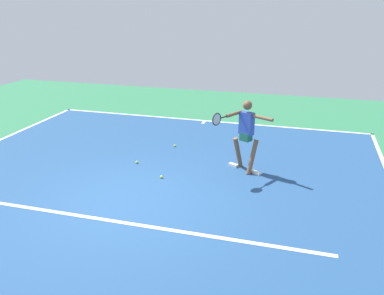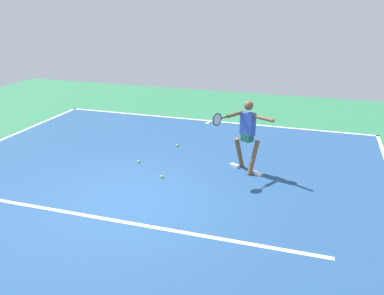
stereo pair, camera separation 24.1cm
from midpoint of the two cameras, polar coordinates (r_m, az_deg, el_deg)
ground_plane at (r=8.69m, az=-8.00°, el=-7.40°), size 22.32×22.32×0.00m
court_surface at (r=8.69m, az=-8.00°, el=-7.38°), size 10.92×12.66×0.00m
court_line_baseline_near at (r=14.20m, az=2.93°, el=3.75°), size 10.92×0.10×0.01m
court_line_service at (r=8.05m, az=-10.55°, el=-9.89°), size 8.19×0.10×0.01m
court_line_centre_mark at (r=14.01m, az=2.72°, el=3.54°), size 0.10×0.30×0.01m
tennis_player at (r=9.77m, az=8.36°, el=2.18°), size 1.30×1.14×1.78m
tennis_ball_far_corner at (r=9.67m, az=-3.52°, el=-4.08°), size 0.07×0.07×0.07m
tennis_ball_by_baseline at (r=10.60m, az=-6.86°, el=-1.96°), size 0.07×0.07×0.07m
tennis_ball_by_sideline at (r=11.67m, az=-1.47°, el=0.27°), size 0.07×0.07×0.07m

